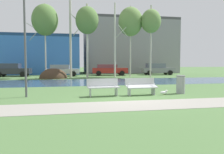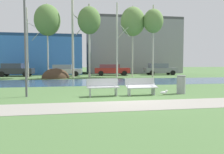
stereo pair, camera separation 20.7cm
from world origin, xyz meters
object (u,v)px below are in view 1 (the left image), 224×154
object	(u,v)px
streetlamp	(24,13)
parked_sedan_second_silver	(62,70)
bench_right	(141,86)
parked_hatch_third_red	(109,70)
seagull	(164,92)
trash_bin	(181,84)
parked_wagon_fourth_grey	(157,69)
bench_left	(103,87)
parked_van_nearest_dark	(12,70)

from	to	relation	value
streetlamp	parked_sedan_second_silver	size ratio (longest dim) A/B	1.48
bench_right	parked_hatch_third_red	bearing A→B (deg)	84.65
seagull	parked_hatch_third_red	distance (m)	18.22
streetlamp	parked_hatch_third_red	size ratio (longest dim) A/B	1.32
seagull	parked_hatch_third_red	world-z (taller)	parked_hatch_third_red
trash_bin	streetlamp	distance (m)	8.72
parked_sedan_second_silver	parked_wagon_fourth_grey	xyz separation A→B (m)	(12.71, 0.48, 0.06)
parked_wagon_fourth_grey	parked_sedan_second_silver	bearing A→B (deg)	-177.82
bench_left	parked_van_nearest_dark	size ratio (longest dim) A/B	0.38
trash_bin	parked_hatch_third_red	world-z (taller)	parked_hatch_third_red
bench_right	seagull	xyz separation A→B (m)	(1.17, -0.20, -0.34)
parked_hatch_third_red	parked_wagon_fourth_grey	size ratio (longest dim) A/B	1.05
seagull	streetlamp	bearing A→B (deg)	174.56
streetlamp	parked_hatch_third_red	xyz separation A→B (m)	(7.37, 17.55, -3.26)
bench_left	trash_bin	xyz separation A→B (m)	(4.26, 0.15, 0.04)
parked_hatch_third_red	parked_wagon_fourth_grey	world-z (taller)	parked_wagon_fourth_grey
bench_right	parked_sedan_second_silver	world-z (taller)	parked_sedan_second_silver
parked_wagon_fourth_grey	bench_right	bearing A→B (deg)	-114.79
bench_right	parked_hatch_third_red	xyz separation A→B (m)	(1.69, 18.01, 0.30)
seagull	parked_van_nearest_dark	size ratio (longest dim) A/B	0.11
parked_van_nearest_dark	parked_wagon_fourth_grey	world-z (taller)	parked_van_nearest_dark
streetlamp	parked_van_nearest_dark	distance (m)	18.29
bench_right	parked_wagon_fourth_grey	size ratio (longest dim) A/B	0.36
parked_hatch_third_red	streetlamp	bearing A→B (deg)	-112.78
seagull	parked_van_nearest_dark	bearing A→B (deg)	122.01
parked_hatch_third_red	parked_wagon_fourth_grey	xyz separation A→B (m)	(6.74, 0.23, 0.04)
parked_van_nearest_dark	parked_sedan_second_silver	distance (m)	5.86
bench_left	seagull	bearing A→B (deg)	-3.59
seagull	streetlamp	xyz separation A→B (m)	(-6.85, 0.65, 3.90)
seagull	streetlamp	size ratio (longest dim) A/B	0.07
bench_right	parked_wagon_fourth_grey	distance (m)	20.09
streetlamp	parked_wagon_fourth_grey	xyz separation A→B (m)	(14.11, 17.78, -3.22)
seagull	parked_hatch_third_red	xyz separation A→B (m)	(0.52, 18.20, 0.64)
parked_van_nearest_dark	parked_sedan_second_silver	world-z (taller)	parked_van_nearest_dark
parked_van_nearest_dark	parked_hatch_third_red	world-z (taller)	parked_van_nearest_dark
seagull	bench_right	bearing A→B (deg)	170.41
streetlamp	parked_hatch_third_red	world-z (taller)	streetlamp
parked_sedan_second_silver	parked_hatch_third_red	size ratio (longest dim) A/B	0.89
parked_hatch_third_red	parked_wagon_fourth_grey	distance (m)	6.74
parked_sedan_second_silver	parked_hatch_third_red	xyz separation A→B (m)	(5.97, 0.26, 0.02)
trash_bin	parked_sedan_second_silver	bearing A→B (deg)	110.48
parked_wagon_fourth_grey	parked_hatch_third_red	bearing A→B (deg)	-178.06
parked_sedan_second_silver	parked_hatch_third_red	bearing A→B (deg)	2.45
bench_left	parked_sedan_second_silver	xyz separation A→B (m)	(-2.31, 17.75, 0.28)
bench_left	parked_hatch_third_red	world-z (taller)	parked_hatch_third_red
bench_left	parked_hatch_third_red	bearing A→B (deg)	78.51
parked_sedan_second_silver	streetlamp	bearing A→B (deg)	-94.62
streetlamp	parked_van_nearest_dark	world-z (taller)	streetlamp
streetlamp	parked_sedan_second_silver	world-z (taller)	streetlamp
bench_left	trash_bin	distance (m)	4.26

